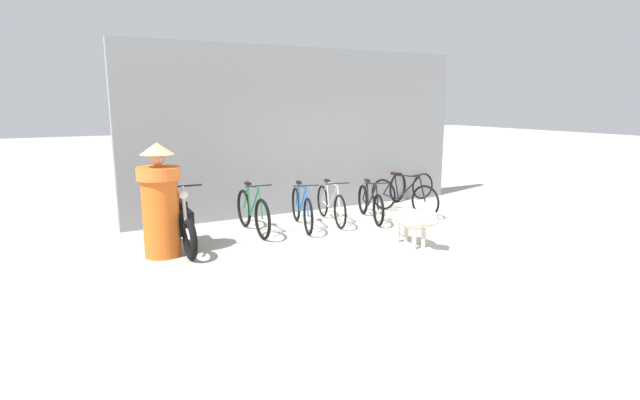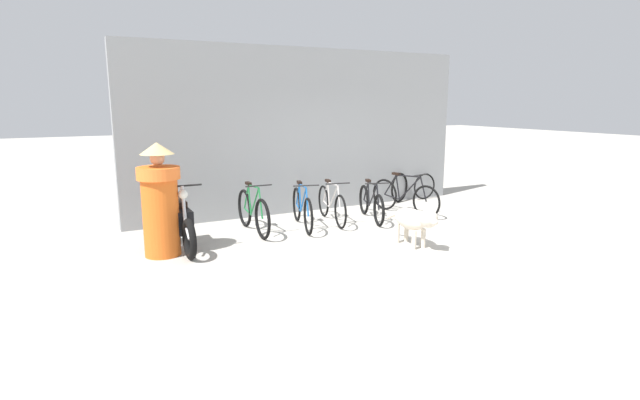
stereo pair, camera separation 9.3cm
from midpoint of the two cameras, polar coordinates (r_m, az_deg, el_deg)
ground_plane at (r=8.17m, az=7.40°, el=-5.07°), size 60.00×60.00×0.00m
shop_wall_back at (r=10.40m, az=-2.07°, el=7.86°), size 7.41×0.20×3.34m
bicycle_0 at (r=8.82m, az=-8.00°, el=-1.40°), size 0.46×1.67×0.90m
bicycle_1 at (r=9.10m, az=-2.40°, el=-1.00°), size 0.56×1.68×0.85m
bicycle_2 at (r=9.51m, az=0.97°, el=-0.53°), size 0.48×1.65×0.82m
bicycle_3 at (r=9.75m, az=5.49°, el=-0.38°), size 0.60×1.58×0.79m
bicycle_4 at (r=10.37m, az=9.26°, el=0.39°), size 0.55×1.70×0.86m
motorcycle at (r=8.13m, az=-16.12°, el=-2.39°), size 0.58×1.98×1.06m
stray_dog at (r=8.03m, az=10.44°, el=-2.23°), size 0.34×1.24×0.67m
person_in_robes at (r=7.72m, az=-18.13°, el=-0.04°), size 0.87×0.87×1.70m
spare_tire_left at (r=12.00m, az=11.42°, el=1.56°), size 0.62×0.04×0.62m
spare_tire_right at (r=11.54m, az=8.65°, el=1.43°), size 0.65×0.29×0.68m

